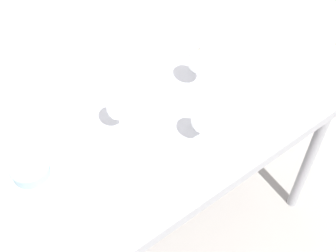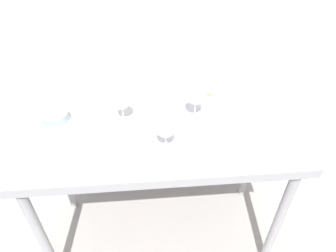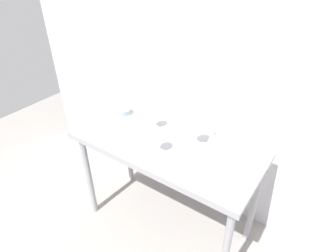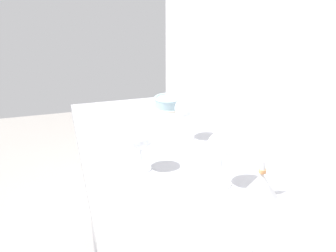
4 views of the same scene
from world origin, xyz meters
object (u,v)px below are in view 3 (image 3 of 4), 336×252
Objects in this scene: tasting_sheet_lower at (222,166)px; decanter_funnel at (214,137)px; wine_glass_far_left at (154,115)px; tasting_sheet_upper at (132,130)px; wine_glass_far_right at (197,129)px; wine_glass_near_center at (158,138)px; tasting_bowl at (123,111)px.

decanter_funnel is at bearing 123.00° from tasting_sheet_lower.
wine_glass_far_left reaches higher than tasting_sheet_lower.
tasting_sheet_upper is at bearing -160.11° from decanter_funnel.
tasting_sheet_lower is at bearing -31.60° from tasting_sheet_upper.
wine_glass_far_right reaches higher than wine_glass_near_center.
wine_glass_near_center reaches higher than decanter_funnel.
decanter_funnel is at bearing 4.98° from tasting_bowl.
wine_glass_near_center is 0.42m from decanter_funnel.
wine_glass_near_center is (-0.17, -0.22, -0.02)m from wine_glass_far_right.
tasting_bowl is at bearing 115.55° from tasting_sheet_upper.
tasting_sheet_lower is 1.83× the size of decanter_funnel.
tasting_sheet_upper is (-0.50, -0.12, -0.13)m from wine_glass_far_right.
wine_glass_near_center is at bearing -169.87° from tasting_sheet_lower.
wine_glass_far_right is at bearing 52.67° from wine_glass_near_center.
wine_glass_near_center is 0.80× the size of tasting_sheet_upper.
tasting_bowl is (-0.35, 0.03, -0.09)m from wine_glass_far_left.
tasting_bowl is 0.82m from decanter_funnel.
tasting_sheet_lower is (0.42, 0.11, -0.12)m from wine_glass_near_center.
wine_glass_far_right is at bearing -18.70° from tasting_sheet_upper.
wine_glass_far_right is 1.38× the size of decanter_funnel.
wine_glass_far_left is 1.20× the size of tasting_bowl.
wine_glass_far_right is at bearing -132.95° from decanter_funnel.
tasting_sheet_upper is at bearing 162.05° from wine_glass_near_center.
wine_glass_far_left reaches higher than tasting_sheet_upper.
wine_glass_far_right reaches higher than wine_glass_far_left.
wine_glass_far_left is at bearing 132.18° from wine_glass_near_center.
wine_glass_far_left is at bearing 165.30° from tasting_sheet_lower.
wine_glass_far_right is 1.30× the size of tasting_bowl.
tasting_bowl is at bearing -175.02° from decanter_funnel.
tasting_sheet_lower is (0.25, -0.11, -0.13)m from wine_glass_far_right.
tasting_sheet_lower is at bearing -10.26° from wine_glass_far_left.
wine_glass_far_left reaches higher than tasting_bowl.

